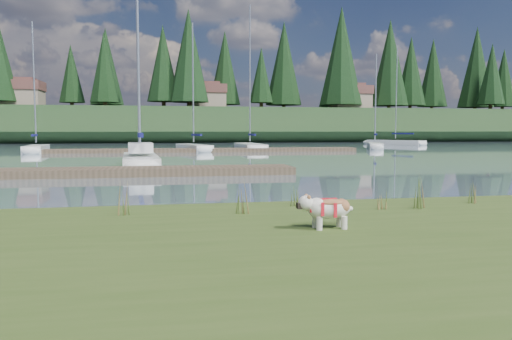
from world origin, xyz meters
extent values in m
plane|color=gray|center=(0.00, 30.00, 0.00)|extent=(200.00, 200.00, 0.00)
cube|color=#394C1C|center=(0.00, -6.00, 0.17)|extent=(60.00, 9.00, 0.35)
cube|color=#1D3419|center=(0.00, 73.00, 2.50)|extent=(200.00, 20.00, 5.00)
cylinder|color=silver|center=(0.95, -4.39, 0.44)|extent=(0.09, 0.09, 0.18)
cylinder|color=silver|center=(0.95, -4.20, 0.44)|extent=(0.09, 0.09, 0.18)
cylinder|color=silver|center=(1.32, -4.38, 0.44)|extent=(0.09, 0.09, 0.18)
cylinder|color=silver|center=(1.32, -4.20, 0.44)|extent=(0.09, 0.09, 0.18)
ellipsoid|color=silver|center=(1.14, -4.29, 0.64)|extent=(0.61, 0.31, 0.29)
ellipsoid|color=#9C603A|center=(1.14, -4.29, 0.73)|extent=(0.43, 0.29, 0.10)
ellipsoid|color=silver|center=(0.77, -4.30, 0.73)|extent=(0.22, 0.22, 0.21)
cube|color=black|center=(0.68, -4.30, 0.69)|extent=(0.07, 0.11, 0.08)
cube|color=silver|center=(-2.25, 13.73, 0.22)|extent=(2.02, 7.05, 0.70)
ellipsoid|color=silver|center=(-2.47, 17.20, 0.22)|extent=(1.64, 1.99, 0.70)
cylinder|color=silver|center=(-2.29, 14.36, 6.07)|extent=(0.14, 0.14, 10.55)
cube|color=#121355|center=(-2.18, 12.70, 1.55)|extent=(0.40, 3.17, 0.20)
cube|color=silver|center=(-2.22, 13.33, 0.95)|extent=(1.26, 2.60, 0.45)
cube|color=#4C3D2C|center=(-4.00, 9.00, 0.15)|extent=(16.00, 2.00, 0.30)
cube|color=#4C3D2C|center=(2.00, 30.00, 0.15)|extent=(26.00, 2.20, 0.30)
cube|color=silver|center=(-11.14, 31.66, 0.22)|extent=(2.00, 6.23, 0.70)
ellipsoid|color=silver|center=(-11.45, 34.71, 0.22)|extent=(1.50, 1.79, 0.70)
cylinder|color=silver|center=(-11.14, 31.66, 5.58)|extent=(0.12, 0.12, 9.56)
cube|color=#121355|center=(-11.05, 30.83, 1.40)|extent=(0.44, 2.44, 0.20)
cube|color=silver|center=(1.48, 32.06, 0.22)|extent=(2.88, 6.54, 0.70)
ellipsoid|color=silver|center=(0.75, 35.16, 0.22)|extent=(1.75, 2.01, 0.70)
cylinder|color=silver|center=(1.48, 32.06, 5.82)|extent=(0.12, 0.12, 10.03)
cube|color=#121355|center=(1.68, 31.21, 1.40)|extent=(0.78, 2.51, 0.20)
cube|color=silver|center=(6.73, 33.93, 0.22)|extent=(1.83, 7.95, 0.70)
ellipsoid|color=silver|center=(6.74, 37.91, 0.22)|extent=(1.74, 2.17, 0.70)
cylinder|color=silver|center=(6.73, 33.93, 6.91)|extent=(0.12, 0.12, 12.21)
cube|color=#121355|center=(6.72, 32.85, 1.40)|extent=(0.21, 3.16, 0.20)
cube|color=silver|center=(19.13, 34.42, 0.22)|extent=(2.99, 5.48, 0.70)
ellipsoid|color=silver|center=(20.05, 36.95, 0.22)|extent=(1.61, 1.78, 0.70)
cylinder|color=silver|center=(19.13, 34.42, 4.95)|extent=(0.12, 0.12, 8.30)
cube|color=#121355|center=(18.88, 33.73, 1.40)|extent=(0.92, 2.08, 0.20)
cube|color=silver|center=(27.55, 47.11, 0.22)|extent=(5.20, 7.55, 0.70)
ellipsoid|color=silver|center=(25.71, 50.46, 0.22)|extent=(2.47, 2.63, 0.70)
cylinder|color=silver|center=(27.55, 47.11, 6.51)|extent=(0.12, 0.12, 11.41)
cube|color=#121355|center=(28.05, 46.19, 1.40)|extent=(1.64, 2.76, 0.20)
cone|color=#475B23|center=(0.02, -2.74, 0.63)|extent=(0.03, 0.03, 0.55)
cone|color=brown|center=(0.13, -2.81, 0.57)|extent=(0.03, 0.03, 0.44)
cone|color=#475B23|center=(0.08, -2.71, 0.65)|extent=(0.03, 0.03, 0.61)
cone|color=brown|center=(0.16, -2.77, 0.54)|extent=(0.03, 0.03, 0.39)
cone|color=#475B23|center=(0.04, -2.82, 0.60)|extent=(0.03, 0.03, 0.50)
cone|color=#475B23|center=(1.12, -2.07, 0.55)|extent=(0.03, 0.03, 0.41)
cone|color=brown|center=(1.23, -2.14, 0.51)|extent=(0.03, 0.03, 0.33)
cone|color=#475B23|center=(1.18, -2.04, 0.57)|extent=(0.03, 0.03, 0.45)
cone|color=brown|center=(1.26, -2.10, 0.49)|extent=(0.03, 0.03, 0.29)
cone|color=#475B23|center=(1.14, -2.15, 0.53)|extent=(0.03, 0.03, 0.37)
cone|color=#475B23|center=(3.30, -2.78, 0.65)|extent=(0.03, 0.03, 0.61)
cone|color=brown|center=(3.41, -2.85, 0.59)|extent=(0.03, 0.03, 0.49)
cone|color=#475B23|center=(3.36, -2.75, 0.68)|extent=(0.03, 0.03, 0.67)
cone|color=brown|center=(3.44, -2.81, 0.56)|extent=(0.03, 0.03, 0.42)
cone|color=#475B23|center=(3.32, -2.86, 0.62)|extent=(0.03, 0.03, 0.55)
cone|color=#475B23|center=(-1.92, -2.58, 0.62)|extent=(0.03, 0.03, 0.53)
cone|color=brown|center=(-1.81, -2.65, 0.56)|extent=(0.03, 0.03, 0.43)
cone|color=#475B23|center=(-1.86, -2.55, 0.64)|extent=(0.03, 0.03, 0.59)
cone|color=brown|center=(-1.78, -2.61, 0.54)|extent=(0.03, 0.03, 0.37)
cone|color=#475B23|center=(-1.90, -2.66, 0.59)|extent=(0.03, 0.03, 0.48)
cone|color=#475B23|center=(2.56, -2.81, 0.53)|extent=(0.03, 0.03, 0.36)
cone|color=brown|center=(2.67, -2.88, 0.49)|extent=(0.03, 0.03, 0.29)
cone|color=#475B23|center=(2.62, -2.78, 0.55)|extent=(0.03, 0.03, 0.39)
cone|color=brown|center=(2.70, -2.84, 0.48)|extent=(0.03, 0.03, 0.25)
cone|color=#475B23|center=(2.58, -2.89, 0.51)|extent=(0.03, 0.03, 0.32)
cone|color=#475B23|center=(4.60, -2.40, 0.58)|extent=(0.03, 0.03, 0.46)
cone|color=brown|center=(4.71, -2.47, 0.53)|extent=(0.03, 0.03, 0.37)
cone|color=#475B23|center=(4.66, -2.37, 0.60)|extent=(0.03, 0.03, 0.50)
cone|color=brown|center=(4.74, -2.43, 0.51)|extent=(0.03, 0.03, 0.32)
cone|color=#475B23|center=(4.62, -2.48, 0.56)|extent=(0.03, 0.03, 0.41)
cube|color=#33281C|center=(0.00, -1.60, 0.07)|extent=(60.00, 0.50, 0.14)
cylinder|color=#382619|center=(-10.00, 72.00, 5.90)|extent=(0.60, 0.60, 1.80)
cone|color=black|center=(-10.00, 72.00, 11.75)|extent=(4.84, 4.84, 11.00)
cylinder|color=#382619|center=(3.00, 66.00, 5.90)|extent=(0.60, 0.60, 1.80)
cone|color=black|center=(3.00, 66.00, 13.10)|extent=(6.16, 6.16, 14.00)
cylinder|color=#382619|center=(15.00, 70.00, 5.90)|extent=(0.60, 0.60, 1.80)
cone|color=black|center=(15.00, 70.00, 10.85)|extent=(3.96, 3.96, 9.00)
cylinder|color=#382619|center=(28.00, 68.00, 5.90)|extent=(0.60, 0.60, 1.80)
cone|color=black|center=(28.00, 68.00, 14.00)|extent=(7.04, 7.04, 16.00)
cylinder|color=#382619|center=(42.00, 71.00, 5.90)|extent=(0.60, 0.60, 1.80)
cone|color=black|center=(42.00, 71.00, 12.20)|extent=(5.28, 5.28, 12.00)
cylinder|color=#382619|center=(55.00, 67.00, 5.90)|extent=(0.60, 0.60, 1.80)
cone|color=black|center=(55.00, 67.00, 11.52)|extent=(4.62, 4.62, 10.50)
cube|color=gray|center=(-22.00, 70.00, 6.40)|extent=(6.00, 5.00, 2.80)
cube|color=brown|center=(-22.00, 70.00, 8.50)|extent=(6.30, 5.30, 1.40)
cube|color=brown|center=(-22.00, 70.00, 9.30)|extent=(4.20, 3.60, 0.70)
cube|color=gray|center=(6.00, 71.00, 6.40)|extent=(6.00, 5.00, 2.80)
cube|color=brown|center=(6.00, 71.00, 8.50)|extent=(6.30, 5.30, 1.40)
cube|color=brown|center=(6.00, 71.00, 9.30)|extent=(4.20, 3.60, 0.70)
cube|color=gray|center=(30.00, 69.00, 6.40)|extent=(6.00, 5.00, 2.80)
cube|color=brown|center=(30.00, 69.00, 8.50)|extent=(6.30, 5.30, 1.40)
cube|color=brown|center=(30.00, 69.00, 9.30)|extent=(4.20, 3.60, 0.70)
camera|label=1|loc=(-1.21, -11.02, 1.75)|focal=35.00mm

